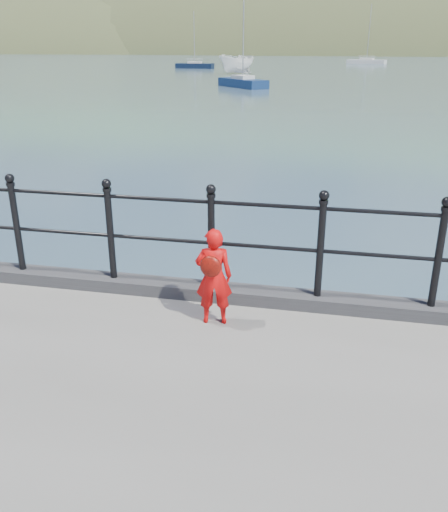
% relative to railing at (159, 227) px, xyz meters
% --- Properties ---
extents(ground, '(600.00, 600.00, 0.00)m').
position_rel_railing_xyz_m(ground, '(-0.00, 0.15, -1.82)').
color(ground, '#2D4251').
rests_on(ground, ground).
extents(kerb, '(60.00, 0.30, 0.15)m').
position_rel_railing_xyz_m(kerb, '(-0.00, -0.00, -0.75)').
color(kerb, '#28282B').
rests_on(kerb, quay).
extents(railing, '(18.11, 0.11, 1.20)m').
position_rel_railing_xyz_m(railing, '(0.00, 0.00, 0.00)').
color(railing, black).
rests_on(railing, kerb).
extents(far_shore, '(830.00, 200.00, 156.00)m').
position_rel_railing_xyz_m(far_shore, '(38.34, 239.56, -24.39)').
color(far_shore, '#333A21').
rests_on(far_shore, ground).
extents(child, '(0.42, 0.34, 1.04)m').
position_rel_railing_xyz_m(child, '(0.75, -0.56, -0.30)').
color(child, red).
rests_on(child, quay).
extents(launch_white, '(4.74, 6.29, 2.29)m').
position_rel_railing_xyz_m(launch_white, '(-11.04, 63.04, -0.68)').
color(launch_white, white).
rests_on(launch_white, ground).
extents(sailboat_port, '(5.07, 5.29, 8.12)m').
position_rel_railing_xyz_m(sailboat_port, '(-6.75, 43.25, -1.48)').
color(sailboat_port, navy).
rests_on(sailboat_port, ground).
extents(sailboat_left, '(5.63, 2.01, 7.96)m').
position_rel_railing_xyz_m(sailboat_left, '(-19.84, 76.25, -1.48)').
color(sailboat_left, black).
rests_on(sailboat_left, ground).
extents(sailboat_deep, '(6.96, 3.91, 9.79)m').
position_rel_railing_xyz_m(sailboat_deep, '(5.50, 98.83, -1.48)').
color(sailboat_deep, beige).
rests_on(sailboat_deep, ground).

